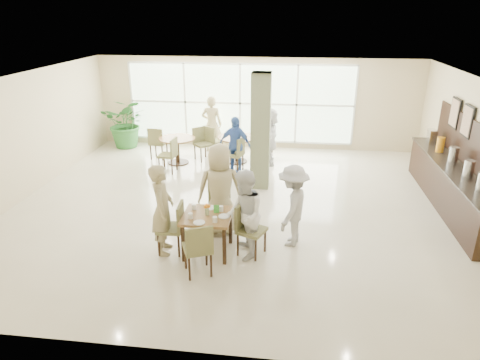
# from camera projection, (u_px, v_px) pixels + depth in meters

# --- Properties ---
(ground) EXTENTS (10.00, 10.00, 0.00)m
(ground) POSITION_uv_depth(u_px,v_px,m) (238.00, 205.00, 9.67)
(ground) COLOR beige
(ground) RESTS_ON ground
(room_shell) EXTENTS (10.00, 10.00, 10.00)m
(room_shell) POSITION_uv_depth(u_px,v_px,m) (238.00, 132.00, 9.04)
(room_shell) COLOR white
(room_shell) RESTS_ON ground
(window_bank) EXTENTS (7.00, 0.04, 7.00)m
(window_bank) POSITION_uv_depth(u_px,v_px,m) (240.00, 103.00, 13.32)
(window_bank) COLOR silver
(window_bank) RESTS_ON ground
(column) EXTENTS (0.45, 0.45, 2.80)m
(column) POSITION_uv_depth(u_px,v_px,m) (261.00, 132.00, 10.21)
(column) COLOR #606848
(column) RESTS_ON ground
(main_table) EXTENTS (0.86, 0.86, 0.75)m
(main_table) POSITION_uv_depth(u_px,v_px,m) (207.00, 220.00, 7.58)
(main_table) COLOR brown
(main_table) RESTS_ON ground
(round_table_left) EXTENTS (1.03, 1.03, 0.75)m
(round_table_left) POSITION_uv_depth(u_px,v_px,m) (177.00, 144.00, 12.15)
(round_table_left) COLOR brown
(round_table_left) RESTS_ON ground
(round_table_right) EXTENTS (1.09, 1.09, 0.75)m
(round_table_right) POSITION_uv_depth(u_px,v_px,m) (237.00, 143.00, 12.24)
(round_table_right) COLOR brown
(round_table_right) RESTS_ON ground
(chairs_main_table) EXTENTS (1.99, 2.03, 0.95)m
(chairs_main_table) POSITION_uv_depth(u_px,v_px,m) (210.00, 228.00, 7.66)
(chairs_main_table) COLOR brown
(chairs_main_table) RESTS_ON ground
(chairs_table_left) EXTENTS (1.90, 1.67, 0.95)m
(chairs_table_left) POSITION_uv_depth(u_px,v_px,m) (176.00, 147.00, 12.16)
(chairs_table_left) COLOR brown
(chairs_table_left) RESTS_ON ground
(chairs_table_right) EXTENTS (2.12, 1.75, 0.95)m
(chairs_table_right) POSITION_uv_depth(u_px,v_px,m) (238.00, 146.00, 12.29)
(chairs_table_right) COLOR brown
(chairs_table_right) RESTS_ON ground
(tabletop_clutter) EXTENTS (0.73, 0.80, 0.21)m
(tabletop_clutter) POSITION_uv_depth(u_px,v_px,m) (208.00, 212.00, 7.51)
(tabletop_clutter) COLOR white
(tabletop_clutter) RESTS_ON main_table
(buffet_counter) EXTENTS (0.64, 4.70, 1.95)m
(buffet_counter) POSITION_uv_depth(u_px,v_px,m) (452.00, 184.00, 9.40)
(buffet_counter) COLOR black
(buffet_counter) RESTS_ON ground
(framed_art_a) EXTENTS (0.05, 0.55, 0.70)m
(framed_art_a) POSITION_uv_depth(u_px,v_px,m) (467.00, 121.00, 9.34)
(framed_art_a) COLOR black
(framed_art_a) RESTS_ON ground
(framed_art_b) EXTENTS (0.05, 0.55, 0.70)m
(framed_art_b) POSITION_uv_depth(u_px,v_px,m) (455.00, 113.00, 10.08)
(framed_art_b) COLOR black
(framed_art_b) RESTS_ON ground
(potted_plant) EXTENTS (1.48, 1.48, 1.58)m
(potted_plant) POSITION_uv_depth(u_px,v_px,m) (127.00, 123.00, 13.51)
(potted_plant) COLOR #2A6A2B
(potted_plant) RESTS_ON ground
(teen_left) EXTENTS (0.51, 0.68, 1.68)m
(teen_left) POSITION_uv_depth(u_px,v_px,m) (162.00, 209.00, 7.54)
(teen_left) COLOR tan
(teen_left) RESTS_ON ground
(teen_far) EXTENTS (0.97, 0.66, 1.81)m
(teen_far) POSITION_uv_depth(u_px,v_px,m) (220.00, 190.00, 8.21)
(teen_far) COLOR tan
(teen_far) RESTS_ON ground
(teen_right) EXTENTS (0.78, 0.91, 1.62)m
(teen_right) POSITION_uv_depth(u_px,v_px,m) (244.00, 215.00, 7.41)
(teen_right) COLOR white
(teen_right) RESTS_ON ground
(teen_standing) EXTENTS (0.82, 1.12, 1.56)m
(teen_standing) POSITION_uv_depth(u_px,v_px,m) (293.00, 206.00, 7.82)
(teen_standing) COLOR #AFAEB1
(teen_standing) RESTS_ON ground
(adult_a) EXTENTS (1.00, 0.75, 1.53)m
(adult_a) POSITION_uv_depth(u_px,v_px,m) (235.00, 145.00, 11.42)
(adult_a) COLOR #395DAB
(adult_a) RESTS_ON ground
(adult_b) EXTENTS (0.74, 1.53, 1.60)m
(adult_b) POSITION_uv_depth(u_px,v_px,m) (269.00, 137.00, 11.99)
(adult_b) COLOR white
(adult_b) RESTS_ON ground
(adult_standing) EXTENTS (0.65, 0.44, 1.73)m
(adult_standing) POSITION_uv_depth(u_px,v_px,m) (212.00, 124.00, 13.06)
(adult_standing) COLOR tan
(adult_standing) RESTS_ON ground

